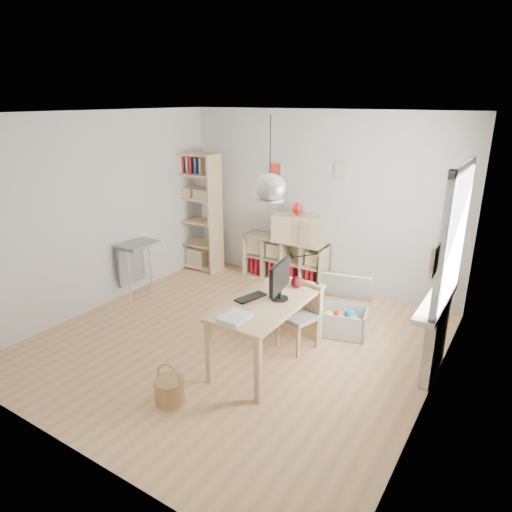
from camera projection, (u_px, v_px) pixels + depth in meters
The scene contains 20 objects.
ground at pixel (236, 341), 5.64m from camera, with size 4.50×4.50×0.00m, color tan.
room_shell at pixel (270, 187), 4.58m from camera, with size 4.50×4.50×4.50m.
window_unit at pixel (455, 238), 4.48m from camera, with size 0.07×1.16×1.46m.
radiator at pixel (436, 340), 4.88m from camera, with size 0.10×0.80×0.80m, color silver.
windowsill at pixel (436, 302), 4.76m from camera, with size 0.22×1.20×0.06m, color white.
desk at pixel (269, 308), 5.02m from camera, with size 0.70×1.50×0.75m.
cube_shelf at pixel (285, 263), 7.44m from camera, with size 1.40×0.38×0.72m.
tall_bookshelf at pixel (197, 207), 7.74m from camera, with size 0.80×0.38×2.00m.
side_table at pixel (136, 254), 6.72m from camera, with size 0.40×0.55×0.85m.
chair at pixel (301, 312), 5.39m from camera, with size 0.48×0.48×0.80m.
wicker_basket at pixel (170, 390), 4.48m from camera, with size 0.31×0.30×0.42m.
storage_chest at pixel (342, 315), 5.83m from camera, with size 0.78×0.85×0.68m.
monitor at pixel (280, 279), 4.94m from camera, with size 0.20×0.49×0.43m.
keyboard at pixel (251, 297), 5.05m from camera, with size 0.14×0.37×0.02m, color black.
task_lamp at pixel (302, 263), 5.34m from camera, with size 0.36×0.13×0.38m.
yarn_ball at pixel (297, 282), 5.31m from camera, with size 0.14×0.14×0.14m, color #4E0A16.
paper_tray at pixel (235, 317), 4.58m from camera, with size 0.25×0.32×0.03m, color white.
drawer_chest at pixel (296, 228), 7.09m from camera, with size 0.74×0.34×0.42m, color tan.
red_vase at pixel (298, 209), 6.98m from camera, with size 0.16×0.16×0.19m, color #A6190D.
potted_plant at pixel (444, 273), 4.99m from camera, with size 0.31×0.27×0.34m, color #286A27.
Camera 1 is at (2.87, -4.07, 2.85)m, focal length 32.00 mm.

